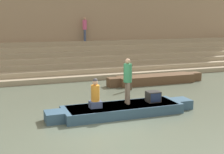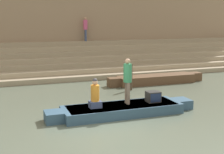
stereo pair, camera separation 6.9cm
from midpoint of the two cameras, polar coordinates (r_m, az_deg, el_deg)
ground_plane at (r=11.04m, az=-1.34°, el=-9.00°), size 120.00×120.00×0.00m
ghat_steps at (r=21.13m, az=-10.60°, el=2.41°), size 36.00×4.45×2.11m
back_wall at (r=23.08m, az=-11.76°, el=11.03°), size 34.20×1.28×7.96m
rowboat_main at (r=12.30m, az=2.04°, el=-5.91°), size 6.01×1.55×0.38m
person_standing at (r=12.20m, az=3.01°, el=-0.12°), size 0.32×0.32×1.81m
person_rowing at (r=11.78m, az=-2.94°, el=-3.42°), size 0.45×0.36×1.14m
tv_set at (r=12.76m, az=7.68°, el=-3.58°), size 0.53×0.46×0.43m
moored_boat_shore at (r=18.27m, az=8.20°, el=-0.36°), size 5.89×1.09×0.49m
mooring_post at (r=16.32m, az=3.63°, el=-0.02°), size 0.14×0.14×1.40m
person_on_steps at (r=22.71m, az=-4.79°, el=9.07°), size 0.30×0.30×1.70m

